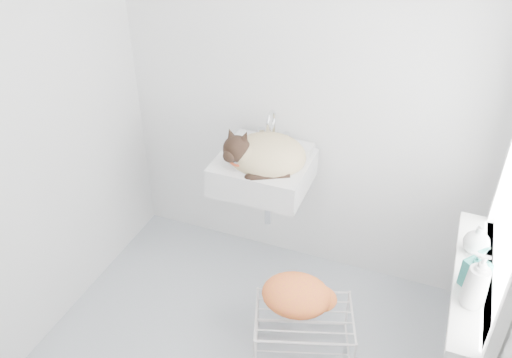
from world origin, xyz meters
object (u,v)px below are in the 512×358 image
(bottle_a, at_px, (470,304))
(bottle_b, at_px, (471,286))
(sink, at_px, (263,160))
(cat, at_px, (264,155))
(bottle_c, at_px, (474,251))
(wire_rack, at_px, (303,334))

(bottle_a, bearing_deg, bottle_b, 90.00)
(sink, relative_size, bottle_b, 2.72)
(cat, xyz_separation_m, bottle_c, (1.13, -0.36, -0.04))
(sink, relative_size, wire_rack, 1.04)
(cat, height_order, bottle_a, cat)
(sink, distance_m, cat, 0.05)
(cat, distance_m, bottle_b, 1.27)
(bottle_c, bearing_deg, sink, 161.47)
(sink, relative_size, cat, 1.05)
(cat, height_order, bottle_c, cat)
(sink, xyz_separation_m, cat, (0.01, -0.02, 0.04))
(cat, distance_m, bottle_a, 1.32)
(bottle_b, bearing_deg, wire_rack, 173.02)
(sink, distance_m, wire_rack, 0.97)
(cat, bearing_deg, bottle_b, -41.68)
(wire_rack, height_order, bottle_c, bottle_c)
(sink, bearing_deg, wire_rack, -50.45)
(cat, xyz_separation_m, wire_rack, (0.42, -0.50, -0.74))
(sink, xyz_separation_m, wire_rack, (0.43, -0.52, -0.70))
(cat, relative_size, bottle_a, 2.34)
(wire_rack, xyz_separation_m, bottle_c, (0.71, 0.14, 0.70))
(sink, bearing_deg, bottle_a, -32.03)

